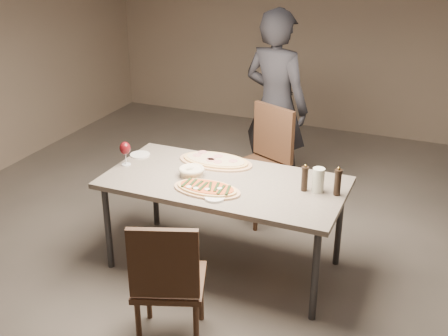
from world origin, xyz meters
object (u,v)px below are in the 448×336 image
at_px(zucchini_pizza, 207,189).
at_px(pepper_mill_left, 338,182).
at_px(carafe, 318,180).
at_px(chair_near, 167,278).
at_px(diner, 276,107).
at_px(dining_table, 224,187).
at_px(bread_basket, 192,171).
at_px(ham_pizza, 216,161).
at_px(chair_far, 264,156).

relative_size(zucchini_pizza, pepper_mill_left, 2.37).
relative_size(zucchini_pizza, carafe, 2.81).
height_order(chair_near, diner, diner).
bearing_deg(dining_table, bread_basket, -173.85).
bearing_deg(chair_near, diner, 71.73).
distance_m(pepper_mill_left, carafe, 0.14).
height_order(zucchini_pizza, chair_near, chair_near).
bearing_deg(bread_basket, carafe, 6.81).
relative_size(dining_table, ham_pizza, 2.93).
height_order(bread_basket, chair_far, chair_far).
bearing_deg(carafe, chair_near, -121.21).
bearing_deg(bread_basket, dining_table, 6.15).
bearing_deg(diner, pepper_mill_left, 140.00).
bearing_deg(dining_table, chair_far, 91.06).
height_order(dining_table, bread_basket, bread_basket).
distance_m(zucchini_pizza, diner, 1.59).
bearing_deg(zucchini_pizza, pepper_mill_left, 21.67).
bearing_deg(pepper_mill_left, diner, 124.46).
height_order(carafe, chair_near, carafe).
bearing_deg(dining_table, ham_pizza, 124.50).
xyz_separation_m(ham_pizza, chair_far, (0.17, 0.69, -0.20)).
height_order(zucchini_pizza, diner, diner).
bearing_deg(chair_far, zucchini_pizza, 113.20).
relative_size(pepper_mill_left, chair_near, 0.23).
distance_m(zucchini_pizza, chair_far, 1.19).
bearing_deg(chair_near, dining_table, 71.90).
bearing_deg(dining_table, chair_near, -87.62).
bearing_deg(carafe, diner, 119.99).
bearing_deg(ham_pizza, diner, 104.42).
xyz_separation_m(ham_pizza, diner, (0.14, 1.09, 0.15)).
xyz_separation_m(carafe, chair_near, (-0.65, -1.07, -0.32)).
relative_size(bread_basket, pepper_mill_left, 0.92).
relative_size(ham_pizza, pepper_mill_left, 2.86).
bearing_deg(bread_basket, chair_far, 76.59).
height_order(chair_far, diner, diner).
bearing_deg(dining_table, carafe, 7.05).
distance_m(chair_near, diner, 2.39).
height_order(carafe, chair_far, chair_far).
height_order(dining_table, carafe, carafe).
bearing_deg(bread_basket, zucchini_pizza, -41.13).
relative_size(carafe, diner, 0.10).
bearing_deg(zucchini_pizza, diner, 92.94).
bearing_deg(pepper_mill_left, zucchini_pizza, -161.06).
distance_m(ham_pizza, pepper_mill_left, 1.04).
height_order(dining_table, zucchini_pizza, zucchini_pizza).
bearing_deg(chair_far, dining_table, 115.53).
height_order(bread_basket, diner, diner).
bearing_deg(chair_near, zucchini_pizza, 75.77).
distance_m(ham_pizza, chair_far, 0.73).
bearing_deg(pepper_mill_left, chair_near, -126.23).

